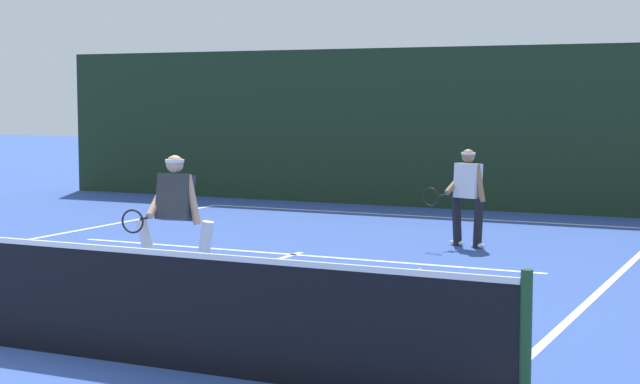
% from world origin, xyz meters
% --- Properties ---
extents(court_line_baseline_far, '(9.28, 0.10, 0.01)m').
position_xyz_m(court_line_baseline_far, '(0.00, 11.55, 0.00)').
color(court_line_baseline_far, white).
rests_on(court_line_baseline_far, ground_plane).
extents(court_line_service, '(7.57, 0.10, 0.01)m').
position_xyz_m(court_line_service, '(0.00, 6.15, 0.00)').
color(court_line_service, white).
rests_on(court_line_service, ground_plane).
extents(court_line_centre, '(0.10, 6.40, 0.01)m').
position_xyz_m(court_line_centre, '(0.00, 3.20, 0.00)').
color(court_line_centre, white).
rests_on(court_line_centre, ground_plane).
extents(player_near, '(1.07, 0.90, 1.63)m').
position_xyz_m(player_near, '(-0.23, 3.36, 0.89)').
color(player_near, silver).
rests_on(player_near, ground_plane).
extents(player_far, '(0.92, 0.87, 1.53)m').
position_xyz_m(player_far, '(2.07, 8.03, 0.83)').
color(player_far, black).
rests_on(player_far, ground_plane).
extents(tennis_ball, '(0.07, 0.07, 0.07)m').
position_xyz_m(tennis_ball, '(2.24, 5.46, 0.03)').
color(tennis_ball, '#D1E033').
rests_on(tennis_ball, ground_plane).
extents(back_fence_windscreen, '(19.00, 0.12, 3.36)m').
position_xyz_m(back_fence_windscreen, '(0.00, 13.10, 1.68)').
color(back_fence_windscreen, '#1B2F1C').
rests_on(back_fence_windscreen, ground_plane).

